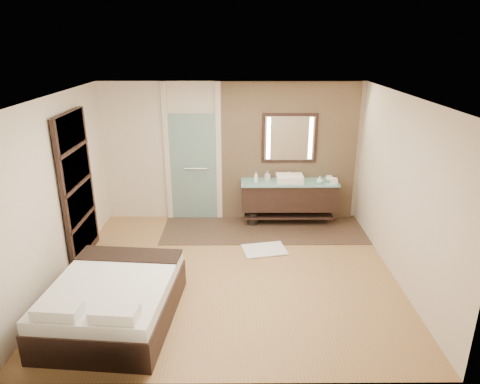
{
  "coord_description": "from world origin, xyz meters",
  "views": [
    {
      "loc": [
        0.11,
        -5.81,
        3.44
      ],
      "look_at": [
        0.15,
        0.6,
        1.13
      ],
      "focal_mm": 32.0,
      "sensor_mm": 36.0,
      "label": 1
    }
  ],
  "objects_px": {
    "bed": "(114,300)",
    "waste_bin": "(253,218)",
    "mirror_unit": "(290,138)",
    "vanity": "(289,195)"
  },
  "relations": [
    {
      "from": "bed",
      "to": "waste_bin",
      "type": "distance_m",
      "value": 3.55
    },
    {
      "from": "vanity",
      "to": "mirror_unit",
      "type": "xyz_separation_m",
      "value": [
        0.0,
        0.24,
        1.07
      ]
    },
    {
      "from": "mirror_unit",
      "to": "waste_bin",
      "type": "distance_m",
      "value": 1.7
    },
    {
      "from": "vanity",
      "to": "mirror_unit",
      "type": "height_order",
      "value": "mirror_unit"
    },
    {
      "from": "vanity",
      "to": "mirror_unit",
      "type": "distance_m",
      "value": 1.1
    },
    {
      "from": "mirror_unit",
      "to": "bed",
      "type": "xyz_separation_m",
      "value": [
        -2.57,
        -3.31,
        -1.36
      ]
    },
    {
      "from": "mirror_unit",
      "to": "waste_bin",
      "type": "xyz_separation_m",
      "value": [
        -0.7,
        -0.31,
        -1.52
      ]
    },
    {
      "from": "vanity",
      "to": "bed",
      "type": "bearing_deg",
      "value": -129.92
    },
    {
      "from": "mirror_unit",
      "to": "vanity",
      "type": "bearing_deg",
      "value": -90.0
    },
    {
      "from": "waste_bin",
      "to": "bed",
      "type": "bearing_deg",
      "value": -121.95
    }
  ]
}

